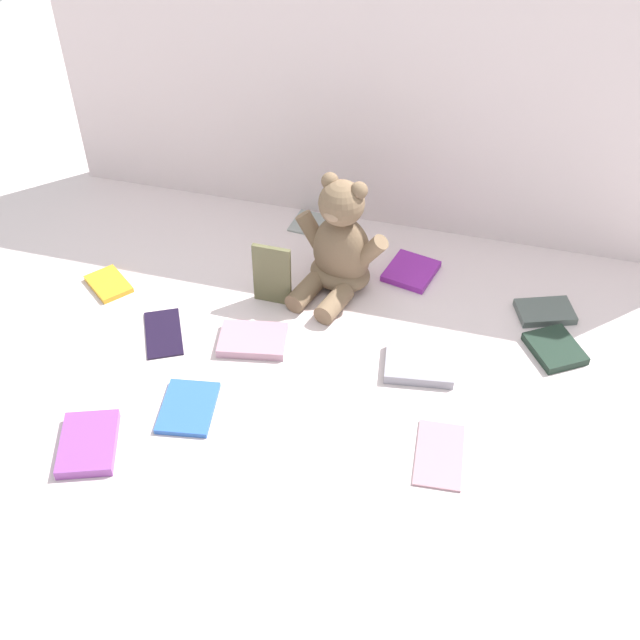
% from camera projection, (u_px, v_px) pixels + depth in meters
% --- Properties ---
extents(ground_plane, '(3.20, 3.20, 0.00)m').
position_uv_depth(ground_plane, '(337.00, 325.00, 1.56)').
color(ground_plane, silver).
extents(backdrop_drape, '(1.47, 0.03, 0.60)m').
position_uv_depth(backdrop_drape, '(386.00, 99.00, 1.63)').
color(backdrop_drape, silver).
rests_on(backdrop_drape, ground_plane).
extents(teddy_bear, '(0.21, 0.21, 0.25)m').
position_uv_depth(teddy_bear, '(340.00, 249.00, 1.59)').
color(teddy_bear, '#7A6047').
rests_on(teddy_bear, ground_plane).
extents(book_case_0, '(0.13, 0.13, 0.02)m').
position_uv_depth(book_case_0, '(555.00, 349.00, 1.50)').
color(book_case_0, black).
rests_on(book_case_0, ground_plane).
extents(book_case_1, '(0.12, 0.15, 0.01)m').
position_uv_depth(book_case_1, '(163.00, 332.00, 1.53)').
color(book_case_1, black).
rests_on(book_case_1, ground_plane).
extents(book_case_2, '(0.08, 0.01, 0.13)m').
position_uv_depth(book_case_2, '(272.00, 275.00, 1.57)').
color(book_case_2, brown).
rests_on(book_case_2, ground_plane).
extents(book_case_3, '(0.14, 0.12, 0.02)m').
position_uv_depth(book_case_3, '(419.00, 364.00, 1.46)').
color(book_case_3, gray).
rests_on(book_case_3, ground_plane).
extents(book_case_4, '(0.09, 0.14, 0.01)m').
position_uv_depth(book_case_4, '(439.00, 454.00, 1.31)').
color(book_case_4, '#AD7C89').
rests_on(book_case_4, ground_plane).
extents(book_case_5, '(0.14, 0.11, 0.02)m').
position_uv_depth(book_case_5, '(253.00, 340.00, 1.51)').
color(book_case_5, '#AF7E92').
rests_on(book_case_5, ground_plane).
extents(book_case_6, '(0.11, 0.14, 0.01)m').
position_uv_depth(book_case_6, '(188.00, 408.00, 1.39)').
color(book_case_6, '#2D5EB7').
rests_on(book_case_6, ground_plane).
extents(book_case_7, '(0.12, 0.13, 0.01)m').
position_uv_depth(book_case_7, '(411.00, 271.00, 1.67)').
color(book_case_7, purple).
rests_on(book_case_7, ground_plane).
extents(book_case_8, '(0.13, 0.11, 0.02)m').
position_uv_depth(book_case_8, '(545.00, 312.00, 1.57)').
color(book_case_8, '#4E5955').
rests_on(book_case_8, ground_plane).
extents(book_case_9, '(0.12, 0.11, 0.01)m').
position_uv_depth(book_case_9, '(109.00, 284.00, 1.64)').
color(book_case_9, gold).
rests_on(book_case_9, ground_plane).
extents(book_case_10, '(0.10, 0.10, 0.01)m').
position_uv_depth(book_case_10, '(313.00, 223.00, 1.81)').
color(book_case_10, '#949B97').
rests_on(book_case_10, ground_plane).
extents(book_case_11, '(0.13, 0.15, 0.02)m').
position_uv_depth(book_case_11, '(88.00, 443.00, 1.32)').
color(book_case_11, '#894196').
rests_on(book_case_11, ground_plane).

